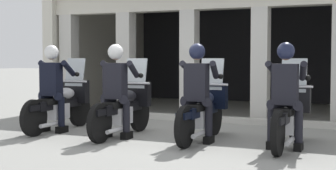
# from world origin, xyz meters

# --- Properties ---
(ground_plane) EXTENTS (80.00, 80.00, 0.00)m
(ground_plane) POSITION_xyz_m (0.00, 3.00, 0.00)
(ground_plane) COLOR gray
(station_building) EXTENTS (9.19, 5.36, 3.02)m
(station_building) POSITION_xyz_m (0.21, 5.25, 1.92)
(station_building) COLOR black
(station_building) RESTS_ON ground
(kerb_strip) EXTENTS (8.69, 0.24, 0.12)m
(kerb_strip) POSITION_xyz_m (0.21, 2.12, 0.06)
(kerb_strip) COLOR #B7B5AD
(kerb_strip) RESTS_ON ground
(motorcycle_far_left) EXTENTS (0.62, 2.04, 1.35)m
(motorcycle_far_left) POSITION_xyz_m (-2.10, -0.12, 0.50)
(motorcycle_far_left) COLOR black
(motorcycle_far_left) RESTS_ON ground
(police_officer_far_left) EXTENTS (0.63, 0.61, 1.58)m
(police_officer_far_left) POSITION_xyz_m (-2.10, -0.41, 0.94)
(police_officer_far_left) COLOR black
(police_officer_far_left) RESTS_ON ground
(motorcycle_center_left) EXTENTS (0.62, 2.04, 1.35)m
(motorcycle_center_left) POSITION_xyz_m (-0.70, -0.25, 0.50)
(motorcycle_center_left) COLOR black
(motorcycle_center_left) RESTS_ON ground
(police_officer_center_left) EXTENTS (0.63, 0.61, 1.58)m
(police_officer_center_left) POSITION_xyz_m (-0.70, -0.53, 0.94)
(police_officer_center_left) COLOR black
(police_officer_center_left) RESTS_ON ground
(motorcycle_center_right) EXTENTS (0.62, 2.04, 1.35)m
(motorcycle_center_right) POSITION_xyz_m (0.70, -0.11, 0.50)
(motorcycle_center_right) COLOR black
(motorcycle_center_right) RESTS_ON ground
(police_officer_center_right) EXTENTS (0.63, 0.61, 1.58)m
(police_officer_center_right) POSITION_xyz_m (0.70, -0.39, 0.94)
(police_officer_center_right) COLOR black
(police_officer_center_right) RESTS_ON ground
(motorcycle_far_right) EXTENTS (0.62, 2.04, 1.35)m
(motorcycle_far_right) POSITION_xyz_m (2.10, -0.15, 0.50)
(motorcycle_far_right) COLOR black
(motorcycle_far_right) RESTS_ON ground
(police_officer_far_right) EXTENTS (0.63, 0.61, 1.58)m
(police_officer_far_right) POSITION_xyz_m (2.10, -0.44, 0.94)
(police_officer_far_right) COLOR black
(police_officer_far_right) RESTS_ON ground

